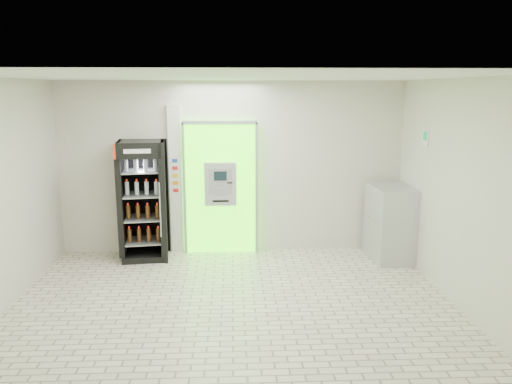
{
  "coord_description": "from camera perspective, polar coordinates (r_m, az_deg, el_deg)",
  "views": [
    {
      "loc": [
        0.02,
        -6.15,
        2.85
      ],
      "look_at": [
        0.36,
        1.2,
        1.33
      ],
      "focal_mm": 35.0,
      "sensor_mm": 36.0,
      "label": 1
    }
  ],
  "objects": [
    {
      "name": "room_shell",
      "position": [
        6.24,
        -2.82,
        2.33
      ],
      "size": [
        6.0,
        6.0,
        6.0
      ],
      "color": "beige",
      "rests_on": "ground"
    },
    {
      "name": "atm_assembly",
      "position": [
        8.73,
        -4.06,
        0.53
      ],
      "size": [
        1.3,
        0.24,
        2.33
      ],
      "color": "#41F20F",
      "rests_on": "ground"
    },
    {
      "name": "exit_sign",
      "position": [
        8.15,
        18.81,
        5.9
      ],
      "size": [
        0.02,
        0.22,
        0.26
      ],
      "color": "white",
      "rests_on": "room_shell"
    },
    {
      "name": "steel_cabinet",
      "position": [
        8.76,
        15.09,
        -3.43
      ],
      "size": [
        0.69,
        0.98,
        1.26
      ],
      "rotation": [
        0.0,
        0.0,
        0.06
      ],
      "color": "#B2B4BA",
      "rests_on": "ground"
    },
    {
      "name": "ground",
      "position": [
        6.78,
        -2.66,
        -13.22
      ],
      "size": [
        6.0,
        6.0,
        0.0
      ],
      "primitive_type": "plane",
      "color": "beige",
      "rests_on": "ground"
    },
    {
      "name": "beverage_cooler",
      "position": [
        8.66,
        -12.71,
        -1.19
      ],
      "size": [
        0.84,
        0.78,
        2.02
      ],
      "rotation": [
        0.0,
        0.0,
        0.13
      ],
      "color": "black",
      "rests_on": "ground"
    },
    {
      "name": "pillar",
      "position": [
        8.8,
        -9.15,
        1.35
      ],
      "size": [
        0.22,
        0.11,
        2.6
      ],
      "color": "silver",
      "rests_on": "ground"
    }
  ]
}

